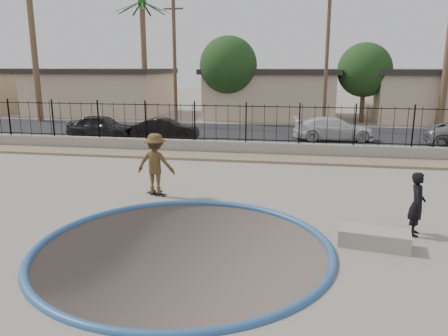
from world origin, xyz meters
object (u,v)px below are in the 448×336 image
skateboard (157,194)px  car_a (102,126)px  concrete_ledge (374,238)px  car_b (166,129)px  car_c (334,129)px  skater (156,166)px  videographer (417,204)px

skateboard → car_a: car_a is taller
skateboard → concrete_ledge: size_ratio=0.46×
concrete_ledge → car_b: 16.45m
car_b → car_c: car_c is taller
skater → car_a: size_ratio=0.49×
concrete_ledge → car_a: 18.92m
car_b → car_c: size_ratio=0.83×
videographer → skater: bearing=85.1°
skateboard → car_b: bearing=126.5°
car_a → car_c: 13.33m
concrete_ledge → skater: bearing=154.2°
videographer → car_b: bearing=51.1°
videographer → car_c: bearing=15.8°
videographer → car_c: videographer is taller
skater → car_a: (-6.84, 10.40, -0.26)m
car_c → car_a: bearing=91.4°
skater → concrete_ledge: size_ratio=1.22×
car_a → skater: bearing=-145.0°
skateboard → concrete_ledge: bearing=-5.3°
skater → concrete_ledge: 7.16m
videographer → car_b: (-10.50, 12.57, -0.16)m
videographer → concrete_ledge: 1.57m
videographer → car_a: videographer is taller
videographer → concrete_ledge: videographer is taller
car_b → car_c: (9.38, 1.59, 0.04)m
skateboard → car_a: size_ratio=0.19×
car_a → car_b: bearing=-88.4°
skateboard → car_c: size_ratio=0.16×
skateboard → concrete_ledge: 7.12m
videographer → car_b: 16.38m
skater → car_b: size_ratio=0.53×
skateboard → videographer: bearing=4.4°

